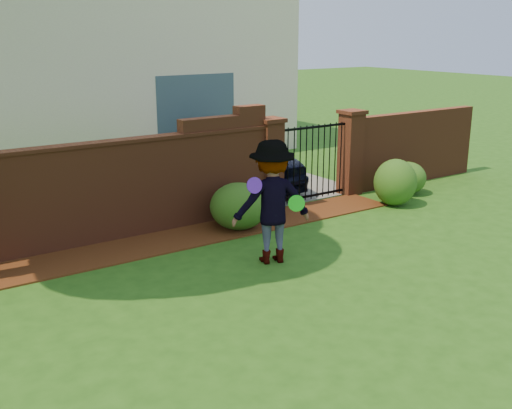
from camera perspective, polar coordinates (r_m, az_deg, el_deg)
ground at (r=8.30m, az=3.88°, el=-9.55°), size 80.00×80.00×0.01m
mulch_bed at (r=10.54m, az=-11.60°, el=-4.07°), size 11.10×1.08×0.03m
brick_wall at (r=10.55m, az=-18.59°, el=0.63°), size 8.70×0.31×2.16m
brick_wall_return at (r=15.22m, az=14.33°, el=5.18°), size 4.00×0.25×1.70m
pillar_left at (r=12.41m, az=1.30°, el=3.82°), size 0.50×0.50×1.88m
pillar_right at (r=13.78m, az=8.79°, el=4.85°), size 0.50×0.50×1.88m
iron_gate at (r=13.09m, az=5.23°, el=3.93°), size 1.78×0.03×1.60m
driveway at (r=16.48m, az=-3.71°, el=3.44°), size 3.20×8.00×0.01m
house at (r=18.74m, az=-17.21°, el=14.03°), size 12.40×6.40×6.30m
car at (r=14.41m, az=-1.21°, el=4.69°), size 2.41×4.63×1.50m
shrub_left at (r=11.28m, az=-1.62°, el=-0.16°), size 1.06×1.06×0.87m
shrub_middle at (r=13.13m, az=12.82°, el=2.02°), size 0.89×0.89×0.98m
shrub_right at (r=14.16m, az=13.92°, el=2.41°), size 0.82×0.82×0.73m
man at (r=9.51m, az=1.51°, el=0.18°), size 1.43×1.09×1.95m
frisbee_purple at (r=9.17m, az=-0.15°, el=1.79°), size 0.26×0.11×0.25m
frisbee_green at (r=9.48m, az=3.78°, el=0.12°), size 0.25×0.20×0.26m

